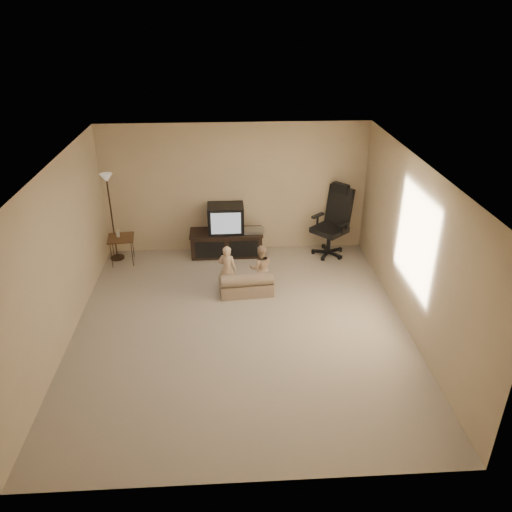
{
  "coord_description": "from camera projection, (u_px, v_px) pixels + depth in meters",
  "views": [
    {
      "loc": [
        -0.14,
        -6.26,
        4.39
      ],
      "look_at": [
        0.27,
        0.6,
        0.9
      ],
      "focal_mm": 35.0,
      "sensor_mm": 36.0,
      "label": 1
    }
  ],
  "objects": [
    {
      "name": "toddler_right",
      "position": [
        261.0,
        268.0,
        8.41
      ],
      "size": [
        0.4,
        0.23,
        0.82
      ],
      "primitive_type": "imported",
      "rotation": [
        0.0,
        0.0,
        3.16
      ],
      "color": "tan",
      "rests_on": "floor"
    },
    {
      "name": "side_table",
      "position": [
        120.0,
        238.0,
        9.25
      ],
      "size": [
        0.52,
        0.52,
        0.7
      ],
      "rotation": [
        0.0,
        0.0,
        0.12
      ],
      "color": "brown",
      "rests_on": "floor"
    },
    {
      "name": "floor_lamp",
      "position": [
        109.0,
        198.0,
        9.06
      ],
      "size": [
        0.26,
        0.26,
        1.69
      ],
      "color": "#312216",
      "rests_on": "floor"
    },
    {
      "name": "tv_stand",
      "position": [
        227.0,
        234.0,
        9.59
      ],
      "size": [
        1.43,
        0.54,
        1.02
      ],
      "rotation": [
        0.0,
        0.0,
        0.01
      ],
      "color": "black",
      "rests_on": "floor"
    },
    {
      "name": "floor",
      "position": [
        241.0,
        327.0,
        7.57
      ],
      "size": [
        5.5,
        5.5,
        0.0
      ],
      "primitive_type": "plane",
      "color": "#BCAF95",
      "rests_on": "ground"
    },
    {
      "name": "office_chair",
      "position": [
        332.0,
        230.0,
        9.59
      ],
      "size": [
        0.9,
        0.9,
        1.39
      ],
      "rotation": [
        0.0,
        0.0,
        -0.84
      ],
      "color": "black",
      "rests_on": "floor"
    },
    {
      "name": "toddler_left",
      "position": [
        227.0,
        269.0,
        8.33
      ],
      "size": [
        0.36,
        0.31,
        0.85
      ],
      "primitive_type": "imported",
      "rotation": [
        0.0,
        0.0,
        2.85
      ],
      "color": "tan",
      "rests_on": "floor"
    },
    {
      "name": "child_sofa",
      "position": [
        246.0,
        284.0,
        8.37
      ],
      "size": [
        0.92,
        0.57,
        0.43
      ],
      "rotation": [
        0.0,
        0.0,
        0.08
      ],
      "color": "gray",
      "rests_on": "floor"
    },
    {
      "name": "room_shell",
      "position": [
        239.0,
        236.0,
        6.88
      ],
      "size": [
        5.5,
        5.5,
        5.5
      ],
      "color": "white",
      "rests_on": "floor"
    }
  ]
}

